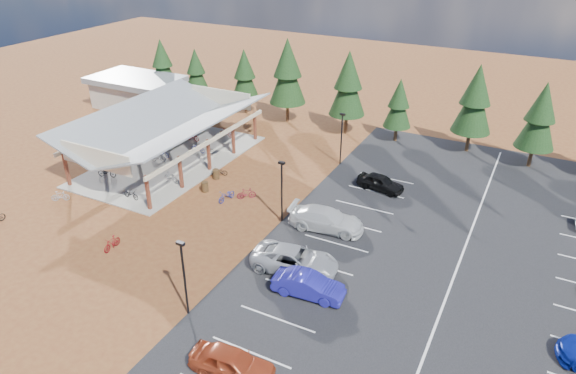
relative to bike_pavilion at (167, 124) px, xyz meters
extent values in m
plane|color=brown|center=(10.00, -7.00, -3.82)|extent=(140.00, 140.00, 0.00)
cube|color=black|center=(28.50, -4.00, -3.80)|extent=(27.00, 44.00, 0.04)
cube|color=gray|center=(0.00, 0.00, -3.77)|extent=(10.60, 18.60, 0.10)
cube|color=#562318|center=(-4.60, -8.40, -2.22)|extent=(0.25, 0.25, 3.00)
cube|color=#562318|center=(-4.60, -4.20, -2.22)|extent=(0.25, 0.25, 3.00)
cube|color=#562318|center=(-4.60, 0.00, -2.22)|extent=(0.25, 0.25, 3.00)
cube|color=#562318|center=(-4.60, 4.20, -2.22)|extent=(0.25, 0.25, 3.00)
cube|color=#562318|center=(-4.60, 8.40, -2.22)|extent=(0.25, 0.25, 3.00)
cube|color=#562318|center=(4.60, -8.40, -2.22)|extent=(0.25, 0.25, 3.00)
cube|color=#562318|center=(4.60, -4.20, -2.22)|extent=(0.25, 0.25, 3.00)
cube|color=#562318|center=(4.60, 0.00, -2.22)|extent=(0.25, 0.25, 3.00)
cube|color=#562318|center=(4.60, 4.20, -2.22)|extent=(0.25, 0.25, 3.00)
cube|color=#562318|center=(4.60, 8.40, -2.22)|extent=(0.25, 0.25, 3.00)
cube|color=beige|center=(-5.00, 0.00, -0.72)|extent=(0.22, 18.00, 0.35)
cube|color=beige|center=(5.00, 0.00, -0.72)|extent=(0.22, 18.00, 0.35)
cube|color=slate|center=(-2.90, 0.00, 0.18)|extent=(5.85, 19.40, 2.13)
cube|color=slate|center=(2.90, 0.00, 0.18)|extent=(5.85, 19.40, 2.13)
cube|color=beige|center=(0.00, -9.00, 0.08)|extent=(7.50, 0.15, 1.80)
cube|color=beige|center=(0.00, 9.00, 0.08)|extent=(7.50, 0.15, 1.80)
cube|color=#ADA593|center=(-14.00, 11.00, -2.22)|extent=(10.00, 6.00, 3.20)
cube|color=slate|center=(-14.00, 11.00, -0.27)|extent=(11.00, 7.00, 0.70)
cylinder|color=black|center=(15.00, -17.00, -1.32)|extent=(0.14, 0.14, 5.00)
cube|color=black|center=(15.00, -17.00, 1.23)|extent=(0.50, 0.25, 0.18)
cylinder|color=black|center=(15.00, -5.00, -1.32)|extent=(0.14, 0.14, 5.00)
cube|color=black|center=(15.00, -5.00, 1.23)|extent=(0.50, 0.25, 0.18)
cylinder|color=black|center=(15.00, 7.00, -1.32)|extent=(0.14, 0.14, 5.00)
cube|color=black|center=(15.00, 7.00, 1.23)|extent=(0.50, 0.25, 0.18)
cylinder|color=#422D17|center=(6.72, -3.71, -3.37)|extent=(0.60, 0.60, 0.90)
cylinder|color=#422D17|center=(6.16, -1.21, -3.37)|extent=(0.60, 0.60, 0.90)
cylinder|color=#382314|center=(-13.06, 15.14, -2.87)|extent=(0.36, 0.36, 1.91)
cone|color=black|center=(-13.06, 15.14, 0.37)|extent=(3.35, 3.35, 4.57)
cone|color=black|center=(-13.06, 15.14, 2.27)|extent=(2.59, 2.59, 3.43)
cylinder|color=#382314|center=(-8.26, 15.75, -2.97)|extent=(0.36, 0.36, 1.71)
cone|color=black|center=(-8.26, 15.75, -0.07)|extent=(3.00, 3.00, 4.09)
cone|color=black|center=(-8.26, 15.75, 1.64)|extent=(2.32, 2.32, 3.07)
cylinder|color=#382314|center=(-0.91, 15.48, -2.88)|extent=(0.36, 0.36, 1.89)
cone|color=black|center=(-0.91, 15.48, 0.34)|extent=(3.33, 3.33, 4.54)
cone|color=black|center=(-0.91, 15.48, 2.23)|extent=(2.57, 2.57, 3.41)
cylinder|color=#382314|center=(5.08, 15.02, -2.65)|extent=(0.36, 0.36, 2.36)
cone|color=black|center=(5.08, 15.02, 1.36)|extent=(4.15, 4.15, 5.65)
cone|color=black|center=(5.08, 15.02, 3.71)|extent=(3.20, 3.20, 4.24)
cylinder|color=#382314|center=(12.46, 14.76, -2.71)|extent=(0.36, 0.36, 2.23)
cone|color=black|center=(12.46, 14.76, 1.08)|extent=(3.92, 3.92, 5.35)
cone|color=black|center=(12.46, 14.76, 3.30)|extent=(3.03, 3.03, 4.01)
cylinder|color=#382314|center=(18.00, 15.15, -3.00)|extent=(0.36, 0.36, 1.66)
cone|color=black|center=(18.00, 15.15, -0.18)|extent=(2.92, 2.92, 3.98)
cone|color=black|center=(18.00, 15.15, 1.48)|extent=(2.25, 2.25, 2.98)
cylinder|color=#382314|center=(25.32, 15.80, -2.73)|extent=(0.36, 0.36, 2.19)
cone|color=black|center=(25.32, 15.80, 1.00)|extent=(3.86, 3.86, 5.26)
cone|color=black|center=(25.32, 15.80, 3.19)|extent=(2.98, 2.98, 3.95)
cylinder|color=#382314|center=(31.30, 14.82, -2.81)|extent=(0.36, 0.36, 2.03)
cone|color=black|center=(31.30, 14.82, 0.63)|extent=(3.57, 3.57, 4.86)
cone|color=black|center=(31.30, 14.82, 2.66)|extent=(2.76, 2.76, 3.65)
imported|color=black|center=(-2.78, -5.68, -3.26)|extent=(1.87, 1.10, 0.93)
imported|color=gray|center=(-0.80, -0.90, -3.27)|extent=(1.58, 0.90, 0.92)
imported|color=#263A98|center=(-1.12, 0.32, -3.32)|extent=(1.62, 0.90, 0.81)
imported|color=maroon|center=(-1.10, 4.94, -3.20)|extent=(1.78, 0.63, 1.05)
imported|color=black|center=(2.06, -7.80, -3.29)|extent=(1.71, 0.71, 0.88)
imported|color=gray|center=(3.07, -3.80, -3.25)|extent=(1.62, 0.60, 0.95)
imported|color=#222897|center=(1.22, 2.78, -3.29)|extent=(1.70, 0.69, 0.88)
imported|color=maroon|center=(1.51, 7.50, -3.24)|extent=(1.63, 0.52, 0.97)
imported|color=#9899A0|center=(-3.08, -10.71, -3.37)|extent=(1.47, 1.20, 0.90)
imported|color=maroon|center=(5.99, -14.03, -3.33)|extent=(0.57, 1.68, 1.00)
imported|color=navy|center=(9.33, -4.24, -3.33)|extent=(0.95, 1.95, 0.98)
imported|color=maroon|center=(10.61, -3.16, -3.34)|extent=(1.52, 1.37, 0.96)
imported|color=black|center=(6.04, -0.53, -3.43)|extent=(1.60, 1.06, 0.79)
imported|color=#9B381B|center=(19.93, -19.71, -3.01)|extent=(4.69, 2.27, 1.54)
imported|color=#1F1D93|center=(20.70, -12.16, -3.03)|extent=(4.70, 2.03, 1.50)
imported|color=#9D9FA4|center=(18.78, -10.23, -2.96)|extent=(6.18, 3.41, 1.64)
imported|color=silver|center=(18.56, -4.49, -2.95)|extent=(5.99, 3.00, 1.67)
imported|color=black|center=(20.18, 3.56, -3.08)|extent=(4.33, 2.25, 1.41)
camera|label=1|loc=(31.34, -35.40, 17.29)|focal=32.00mm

